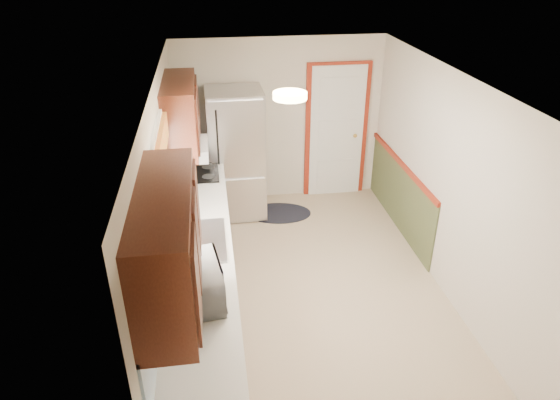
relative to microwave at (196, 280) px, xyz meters
name	(u,v)px	position (x,y,z in m)	size (l,w,h in m)	color
room_shell	(315,200)	(1.20, 1.10, 0.06)	(3.20, 5.20, 2.52)	tan
kitchen_run	(195,258)	(-0.04, 0.81, -0.33)	(0.63, 4.00, 2.20)	#3E180E
back_wall_trim	(350,145)	(2.19, 3.31, -0.25)	(1.12, 2.30, 2.08)	maroon
ceiling_fixture	(290,96)	(0.90, 0.90, 1.22)	(0.30, 0.30, 0.06)	#FFD88C
microwave	(196,280)	(0.00, 0.00, 0.00)	(0.60, 0.33, 0.41)	white
refrigerator	(236,154)	(0.53, 3.15, -0.24)	(0.76, 0.76, 1.81)	#B7B7BC
rug	(279,213)	(1.10, 3.00, -1.14)	(0.94, 0.61, 0.01)	black
cooktop	(199,173)	(0.01, 2.50, -0.19)	(0.50, 0.60, 0.02)	black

